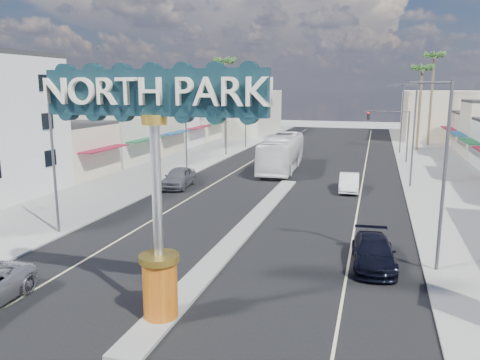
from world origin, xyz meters
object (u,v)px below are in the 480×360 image
Objects in this scene: city_bus at (282,153)px; suv_right at (373,252)px; traffic_signal_left at (239,122)px; streetlight_l_near at (55,151)px; streetlight_r_mid at (412,130)px; streetlight_r_near at (441,168)px; palm_left_far at (225,66)px; palm_right_mid at (422,72)px; streetlight_l_mid at (187,124)px; streetlight_r_far at (401,115)px; palm_right_far at (434,61)px; car_parked_left at (179,177)px; gateway_sign at (156,167)px; traffic_signal_right at (392,126)px; car_parked_right at (349,182)px; streetlight_l_far at (247,113)px.

suv_right is at bearing -71.82° from city_bus.
streetlight_l_near is (-1.25, -33.99, 0.79)m from traffic_signal_left.
streetlight_r_near is at bearing -90.00° from streetlight_r_mid.
streetlight_l_near is at bearing 175.11° from suv_right.
suv_right is at bearing -62.73° from palm_left_far.
palm_left_far reaches higher than city_bus.
suv_right is at bearing -97.84° from streetlight_r_mid.
palm_right_mid is at bearing 28.42° from traffic_signal_left.
streetlight_l_mid reaches higher than suv_right.
palm_left_far is at bearing 93.67° from streetlight_l_near.
streetlight_r_far is 13.21m from palm_right_far.
city_bus is at bearing -49.98° from traffic_signal_left.
palm_right_mid is 39.81m from car_parked_left.
streetlight_l_mid is 1.83× the size of suv_right.
suv_right is (16.85, -34.08, -3.56)m from traffic_signal_left.
streetlight_r_mid is at bearing 0.00° from streetlight_l_mid.
streetlight_r_far is 20.96m from city_bus.
gateway_sign is 50.06m from palm_left_far.
streetlight_r_near is at bearing -59.64° from palm_left_far.
traffic_signal_right is 27.03m from car_parked_left.
streetlight_l_near is 1.00× the size of streetlight_r_far.
city_bus is (-12.43, -16.56, -3.22)m from streetlight_r_far.
traffic_signal_right reaches higher than car_parked_right.
gateway_sign is 51.10m from streetlight_l_far.
streetlight_l_far is 20.87m from streetlight_r_far.
traffic_signal_right is 21.20m from streetlight_l_far.
streetlight_r_near is 1.00× the size of streetlight_r_mid.
traffic_signal_left is at bearing -143.33° from palm_right_far.
car_parked_right is at bearing -101.13° from streetlight_r_far.
car_parked_right is 0.35× the size of city_bus.
streetlight_l_near and streetlight_l_mid have the same top height.
palm_right_far is at bearing 51.52° from streetlight_l_mid.
palm_left_far reaches higher than streetlight_l_mid.
streetlight_r_near is 0.69× the size of palm_left_far.
palm_left_far is (-23.43, 40.00, 6.43)m from streetlight_r_near.
streetlight_r_far is at bearing 78.22° from gateway_sign.
traffic_signal_right is 24.11m from streetlight_l_mid.
traffic_signal_left is 38.19m from suv_right.
palm_right_far is at bearing 75.97° from gateway_sign.
car_parked_left reaches higher than suv_right.
gateway_sign reaches higher than car_parked_left.
streetlight_r_mid and streetlight_r_far have the same top height.
traffic_signal_left reaches higher than car_parked_left.
streetlight_l_near reaches higher than car_parked_left.
streetlight_r_mid reaches higher than car_parked_right.
streetlight_r_mid is 0.69× the size of palm_left_far.
streetlight_l_mid is at bearing 180.00° from streetlight_r_mid.
gateway_sign is at bearing -142.45° from streetlight_r_near.
palm_left_far is (-2.57, -2.00, 6.43)m from streetlight_l_far.
palm_left_far is at bearing 112.66° from suv_right.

